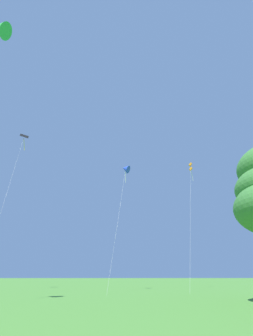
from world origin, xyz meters
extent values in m
cone|color=green|center=(-7.00, 12.40, 19.63)|extent=(1.68, 1.44, 1.79)
cube|color=black|center=(-11.24, 31.07, 20.35)|extent=(1.28, 1.17, 0.88)
cylinder|color=#3F382D|center=(-11.24, 31.07, 20.35)|extent=(1.16, 0.36, 0.25)
cylinder|color=yellow|center=(-11.13, 31.23, 19.04)|extent=(0.31, 0.40, 1.73)
cylinder|color=silver|center=(-10.34, 26.52, 10.13)|extent=(1.82, 9.12, 20.25)
cone|color=blue|center=(3.42, 29.76, 14.88)|extent=(1.54, 1.45, 1.32)
cylinder|color=silver|center=(3.43, 29.92, 13.72)|extent=(0.08, 0.37, 1.45)
cylinder|color=silver|center=(2.51, 26.08, 7.39)|extent=(1.84, 7.38, 14.78)
cube|color=orange|center=(13.27, 33.18, 17.06)|extent=(0.60, 0.58, 0.53)
cube|color=orange|center=(13.27, 33.18, 16.35)|extent=(0.60, 0.58, 0.53)
cylinder|color=#3F382D|center=(13.27, 33.18, 16.71)|extent=(0.03, 0.03, 1.01)
cylinder|color=silver|center=(13.41, 33.35, 15.42)|extent=(0.37, 0.44, 1.69)
cylinder|color=silver|center=(11.41, 29.09, 8.30)|extent=(3.74, 8.18, 16.61)
cube|color=yellow|center=(18.91, 29.47, 11.87)|extent=(1.15, 1.15, 1.00)
cylinder|color=#3F382D|center=(18.91, 29.47, 11.87)|extent=(0.91, 0.15, 0.47)
cylinder|color=red|center=(18.96, 29.40, 10.70)|extent=(0.16, 0.22, 1.58)
camera|label=1|loc=(2.54, -3.00, 1.59)|focal=28.23mm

